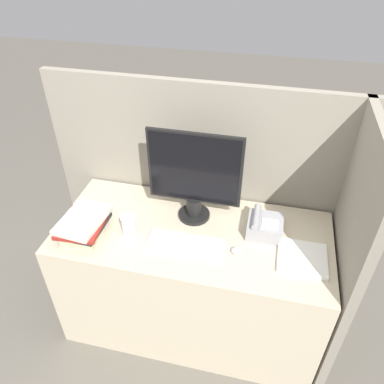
% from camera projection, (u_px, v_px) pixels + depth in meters
% --- Properties ---
extents(ground_plane, '(12.00, 12.00, 0.00)m').
position_uv_depth(ground_plane, '(180.00, 365.00, 2.21)').
color(ground_plane, '#666056').
extents(cubicle_panel_rear, '(1.87, 0.04, 1.46)m').
position_uv_depth(cubicle_panel_rear, '(206.00, 197.00, 2.31)').
color(cubicle_panel_rear, gray).
rests_on(cubicle_panel_rear, ground_plane).
extents(cubicle_panel_right, '(0.04, 0.73, 1.46)m').
position_uv_depth(cubicle_panel_right, '(341.00, 258.00, 1.91)').
color(cubicle_panel_right, gray).
rests_on(cubicle_panel_right, ground_plane).
extents(desk, '(1.47, 0.67, 0.78)m').
position_uv_depth(desk, '(192.00, 279.00, 2.23)').
color(desk, beige).
rests_on(desk, ground_plane).
extents(monitor, '(0.50, 0.18, 0.52)m').
position_uv_depth(monitor, '(194.00, 178.00, 1.95)').
color(monitor, black).
rests_on(monitor, desk).
extents(keyboard, '(0.40, 0.14, 0.02)m').
position_uv_depth(keyboard, '(185.00, 244.00, 1.91)').
color(keyboard, silver).
rests_on(keyboard, desk).
extents(mouse, '(0.06, 0.05, 0.03)m').
position_uv_depth(mouse, '(237.00, 251.00, 1.87)').
color(mouse, silver).
rests_on(mouse, desk).
extents(coffee_cup, '(0.08, 0.08, 0.11)m').
position_uv_depth(coffee_cup, '(129.00, 226.00, 1.95)').
color(coffee_cup, white).
rests_on(coffee_cup, desk).
extents(book_stack, '(0.24, 0.30, 0.10)m').
position_uv_depth(book_stack, '(84.00, 225.00, 1.97)').
color(book_stack, '#C6B78C').
rests_on(book_stack, desk).
extents(desk_telephone, '(0.18, 0.18, 0.12)m').
position_uv_depth(desk_telephone, '(264.00, 226.00, 1.97)').
color(desk_telephone, '#99999E').
rests_on(desk_telephone, desk).
extents(paper_pile, '(0.24, 0.23, 0.02)m').
position_uv_depth(paper_pile, '(302.00, 258.00, 1.84)').
color(paper_pile, white).
rests_on(paper_pile, desk).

